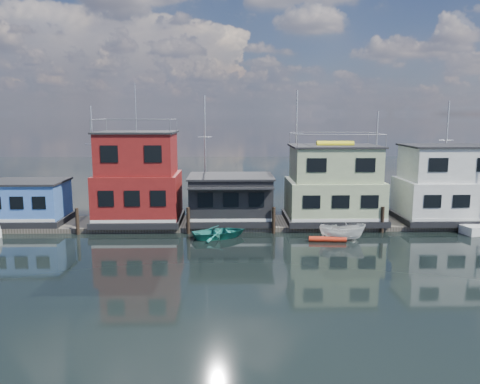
{
  "coord_description": "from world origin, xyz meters",
  "views": [
    {
      "loc": [
        -0.66,
        -28.15,
        9.7
      ],
      "look_at": [
        0.3,
        12.0,
        3.0
      ],
      "focal_mm": 35.0,
      "sensor_mm": 36.0,
      "label": 1
    }
  ],
  "objects_px": {
    "houseboat_green": "(334,185)",
    "red_kayak": "(328,239)",
    "dinghy_teal": "(220,232)",
    "houseboat_dark": "(231,199)",
    "houseboat_white": "(447,185)",
    "motorboat": "(342,232)",
    "houseboat_red": "(138,180)",
    "houseboat_blue": "(29,202)",
    "dinghy_white": "(347,230)"
  },
  "relations": [
    {
      "from": "houseboat_green",
      "to": "houseboat_white",
      "type": "bearing_deg",
      "value": -0.0
    },
    {
      "from": "houseboat_red",
      "to": "dinghy_white",
      "type": "bearing_deg",
      "value": -13.25
    },
    {
      "from": "houseboat_white",
      "to": "red_kayak",
      "type": "distance_m",
      "value": 13.25
    },
    {
      "from": "houseboat_red",
      "to": "dinghy_teal",
      "type": "height_order",
      "value": "houseboat_red"
    },
    {
      "from": "houseboat_green",
      "to": "dinghy_teal",
      "type": "relative_size",
      "value": 1.96
    },
    {
      "from": "houseboat_red",
      "to": "motorboat",
      "type": "bearing_deg",
      "value": -17.39
    },
    {
      "from": "houseboat_red",
      "to": "motorboat",
      "type": "height_order",
      "value": "houseboat_red"
    },
    {
      "from": "houseboat_red",
      "to": "houseboat_green",
      "type": "bearing_deg",
      "value": 0.0
    },
    {
      "from": "houseboat_dark",
      "to": "dinghy_white",
      "type": "distance_m",
      "value": 10.3
    },
    {
      "from": "dinghy_teal",
      "to": "motorboat",
      "type": "relative_size",
      "value": 1.21
    },
    {
      "from": "red_kayak",
      "to": "dinghy_white",
      "type": "relative_size",
      "value": 1.3
    },
    {
      "from": "houseboat_blue",
      "to": "houseboat_dark",
      "type": "relative_size",
      "value": 0.86
    },
    {
      "from": "houseboat_blue",
      "to": "dinghy_white",
      "type": "height_order",
      "value": "houseboat_blue"
    },
    {
      "from": "houseboat_red",
      "to": "dinghy_teal",
      "type": "xyz_separation_m",
      "value": [
        7.09,
        -4.1,
        -3.66
      ]
    },
    {
      "from": "houseboat_dark",
      "to": "dinghy_white",
      "type": "xyz_separation_m",
      "value": [
        9.29,
        -4.05,
        -1.84
      ]
    },
    {
      "from": "houseboat_red",
      "to": "red_kayak",
      "type": "xyz_separation_m",
      "value": [
        15.41,
        -5.5,
        -3.89
      ]
    },
    {
      "from": "houseboat_green",
      "to": "houseboat_blue",
      "type": "bearing_deg",
      "value": -180.0
    },
    {
      "from": "houseboat_blue",
      "to": "dinghy_white",
      "type": "bearing_deg",
      "value": -8.64
    },
    {
      "from": "red_kayak",
      "to": "houseboat_red",
      "type": "bearing_deg",
      "value": 165.85
    },
    {
      "from": "houseboat_blue",
      "to": "dinghy_teal",
      "type": "relative_size",
      "value": 1.5
    },
    {
      "from": "motorboat",
      "to": "houseboat_dark",
      "type": "bearing_deg",
      "value": 65.4
    },
    {
      "from": "houseboat_white",
      "to": "dinghy_white",
      "type": "height_order",
      "value": "houseboat_white"
    },
    {
      "from": "houseboat_green",
      "to": "red_kayak",
      "type": "bearing_deg",
      "value": -106.14
    },
    {
      "from": "dinghy_teal",
      "to": "dinghy_white",
      "type": "relative_size",
      "value": 1.96
    },
    {
      "from": "houseboat_blue",
      "to": "houseboat_green",
      "type": "relative_size",
      "value": 0.76
    },
    {
      "from": "houseboat_blue",
      "to": "motorboat",
      "type": "xyz_separation_m",
      "value": [
        26.09,
        -5.2,
        -1.52
      ]
    },
    {
      "from": "dinghy_teal",
      "to": "motorboat",
      "type": "xyz_separation_m",
      "value": [
        9.51,
        -1.1,
        0.24
      ]
    },
    {
      "from": "red_kayak",
      "to": "dinghy_white",
      "type": "height_order",
      "value": "dinghy_white"
    },
    {
      "from": "dinghy_teal",
      "to": "red_kayak",
      "type": "relative_size",
      "value": 1.5
    },
    {
      "from": "dinghy_teal",
      "to": "red_kayak",
      "type": "height_order",
      "value": "dinghy_teal"
    },
    {
      "from": "houseboat_green",
      "to": "red_kayak",
      "type": "xyz_separation_m",
      "value": [
        -1.59,
        -5.5,
        -3.34
      ]
    },
    {
      "from": "houseboat_white",
      "to": "dinghy_white",
      "type": "relative_size",
      "value": 3.84
    },
    {
      "from": "houseboat_blue",
      "to": "houseboat_dark",
      "type": "distance_m",
      "value": 17.5
    },
    {
      "from": "houseboat_green",
      "to": "dinghy_white",
      "type": "relative_size",
      "value": 3.84
    },
    {
      "from": "houseboat_dark",
      "to": "red_kayak",
      "type": "relative_size",
      "value": 2.6
    },
    {
      "from": "houseboat_red",
      "to": "dinghy_teal",
      "type": "relative_size",
      "value": 2.77
    },
    {
      "from": "houseboat_dark",
      "to": "motorboat",
      "type": "distance_m",
      "value": 10.18
    },
    {
      "from": "dinghy_teal",
      "to": "red_kayak",
      "type": "distance_m",
      "value": 8.44
    },
    {
      "from": "houseboat_dark",
      "to": "houseboat_green",
      "type": "xyz_separation_m",
      "value": [
        9.0,
        0.02,
        1.13
      ]
    },
    {
      "from": "dinghy_teal",
      "to": "dinghy_white",
      "type": "distance_m",
      "value": 10.21
    },
    {
      "from": "houseboat_red",
      "to": "red_kayak",
      "type": "distance_m",
      "value": 16.82
    },
    {
      "from": "houseboat_dark",
      "to": "red_kayak",
      "type": "distance_m",
      "value": 9.48
    },
    {
      "from": "houseboat_blue",
      "to": "dinghy_white",
      "type": "xyz_separation_m",
      "value": [
        26.79,
        -4.07,
        -1.63
      ]
    },
    {
      "from": "houseboat_red",
      "to": "houseboat_blue",
      "type": "bearing_deg",
      "value": -180.0
    },
    {
      "from": "houseboat_dark",
      "to": "red_kayak",
      "type": "xyz_separation_m",
      "value": [
        7.41,
        -5.48,
        -2.21
      ]
    },
    {
      "from": "houseboat_blue",
      "to": "houseboat_green",
      "type": "height_order",
      "value": "houseboat_green"
    },
    {
      "from": "red_kayak",
      "to": "dinghy_white",
      "type": "bearing_deg",
      "value": 42.63
    },
    {
      "from": "motorboat",
      "to": "houseboat_red",
      "type": "bearing_deg",
      "value": 79.07
    },
    {
      "from": "houseboat_blue",
      "to": "houseboat_red",
      "type": "distance_m",
      "value": 9.69
    },
    {
      "from": "houseboat_dark",
      "to": "houseboat_white",
      "type": "relative_size",
      "value": 0.88
    }
  ]
}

